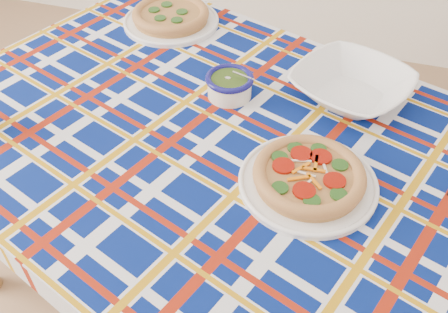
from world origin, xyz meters
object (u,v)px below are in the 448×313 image
(main_focaccia_plate, at_px, (309,175))
(serving_bowl, at_px, (351,86))
(pesto_bowl, at_px, (230,84))
(dining_table, at_px, (242,171))

(main_focaccia_plate, xyz_separation_m, serving_bowl, (0.04, 0.33, 0.01))
(pesto_bowl, bearing_deg, main_focaccia_plate, -45.39)
(serving_bowl, bearing_deg, pesto_bowl, -164.11)
(dining_table, xyz_separation_m, serving_bowl, (0.20, 0.25, 0.11))
(main_focaccia_plate, height_order, serving_bowl, serving_bowl)
(pesto_bowl, relative_size, serving_bowl, 0.43)
(dining_table, distance_m, serving_bowl, 0.34)
(main_focaccia_plate, bearing_deg, pesto_bowl, 134.61)
(serving_bowl, bearing_deg, dining_table, -128.40)
(main_focaccia_plate, height_order, pesto_bowl, pesto_bowl)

